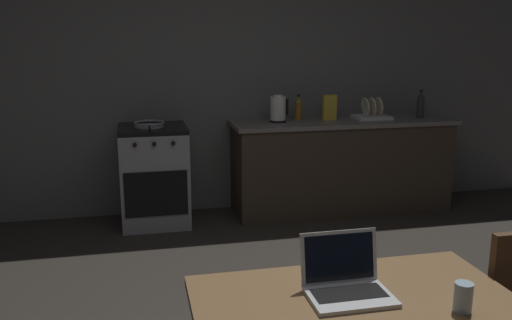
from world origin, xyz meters
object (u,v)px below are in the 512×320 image
(bottle_b, at_px, (298,108))
(frying_pan, at_px, (149,124))
(laptop, at_px, (347,283))
(electric_kettle, at_px, (278,109))
(drinking_glass, at_px, (463,297))
(stove_oven, at_px, (154,175))
(dish_rack, at_px, (372,114))
(cereal_box, at_px, (330,107))
(bottle, at_px, (421,105))

(bottle_b, bearing_deg, frying_pan, -175.64)
(laptop, bearing_deg, bottle_b, 86.16)
(electric_kettle, bearing_deg, frying_pan, -178.67)
(laptop, distance_m, bottle_b, 3.25)
(electric_kettle, xyz_separation_m, drinking_glass, (-0.17, -3.29, -0.25))
(stove_oven, height_order, frying_pan, frying_pan)
(stove_oven, height_order, bottle_b, bottle_b)
(dish_rack, bearing_deg, laptop, -115.71)
(stove_oven, height_order, dish_rack, dish_rack)
(cereal_box, bearing_deg, drinking_glass, -101.70)
(dish_rack, height_order, bottle_b, bottle_b)
(electric_kettle, relative_size, bottle_b, 1.04)
(drinking_glass, relative_size, bottle_b, 0.45)
(dish_rack, relative_size, bottle_b, 1.39)
(laptop, height_order, frying_pan, frying_pan)
(bottle_b, bearing_deg, laptop, -103.49)
(bottle, xyz_separation_m, drinking_glass, (-1.60, -3.24, -0.26))
(bottle_b, bearing_deg, bottle, -6.13)
(bottle, relative_size, dish_rack, 0.81)
(dish_rack, bearing_deg, bottle_b, 173.68)
(stove_oven, height_order, bottle, bottle)
(frying_pan, relative_size, drinking_glass, 4.01)
(stove_oven, distance_m, drinking_glass, 3.45)
(bottle_b, bearing_deg, dish_rack, -6.32)
(laptop, relative_size, cereal_box, 1.33)
(cereal_box, height_order, dish_rack, cereal_box)
(laptop, bearing_deg, electric_kettle, 89.78)
(frying_pan, bearing_deg, dish_rack, 0.74)
(bottle_b, bearing_deg, stove_oven, -176.59)
(stove_oven, xyz_separation_m, drinking_glass, (0.99, -3.28, 0.32))
(stove_oven, relative_size, bottle_b, 3.68)
(cereal_box, bearing_deg, frying_pan, -178.40)
(bottle, bearing_deg, laptop, -123.07)
(stove_oven, relative_size, electric_kettle, 3.56)
(stove_oven, relative_size, drinking_glass, 8.12)
(stove_oven, relative_size, cereal_box, 3.75)
(cereal_box, distance_m, bottle_b, 0.30)
(drinking_glass, xyz_separation_m, dish_rack, (1.11, 3.29, 0.18))
(laptop, distance_m, frying_pan, 3.12)
(bottle, bearing_deg, dish_rack, 174.15)
(laptop, height_order, bottle, bottle)
(drinking_glass, distance_m, dish_rack, 3.47)
(bottle, bearing_deg, electric_kettle, 178.00)
(electric_kettle, relative_size, dish_rack, 0.75)
(electric_kettle, xyz_separation_m, bottle, (1.43, -0.05, 0.01))
(electric_kettle, xyz_separation_m, bottle_b, (0.22, 0.08, -0.01))
(bottle_b, bearing_deg, drinking_glass, -96.63)
(drinking_glass, bearing_deg, frying_pan, 107.40)
(stove_oven, xyz_separation_m, dish_rack, (2.11, 0.00, 0.50))
(dish_rack, bearing_deg, cereal_box, 177.33)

